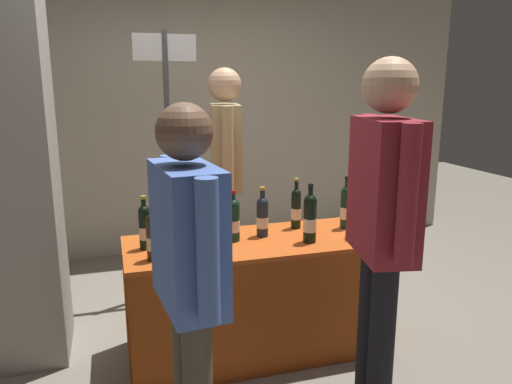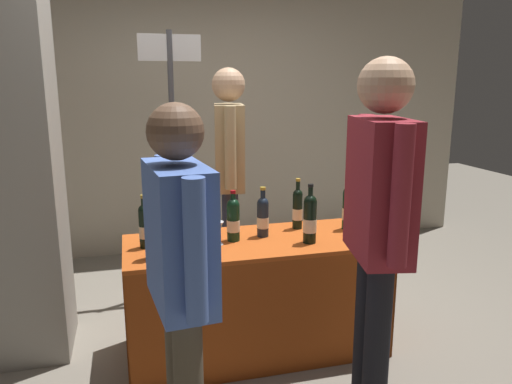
% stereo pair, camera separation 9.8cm
% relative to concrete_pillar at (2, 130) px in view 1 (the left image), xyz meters
% --- Properties ---
extents(ground_plane, '(12.00, 12.00, 0.00)m').
position_rel_concrete_pillar_xyz_m(ground_plane, '(1.40, -0.38, -1.40)').
color(ground_plane, gray).
extents(back_partition, '(5.66, 0.12, 3.04)m').
position_rel_concrete_pillar_xyz_m(back_partition, '(1.40, 1.72, 0.12)').
color(back_partition, '#B2A893').
rests_on(back_partition, ground_plane).
extents(concrete_pillar, '(0.53, 0.53, 2.80)m').
position_rel_concrete_pillar_xyz_m(concrete_pillar, '(0.00, 0.00, 0.00)').
color(concrete_pillar, gray).
rests_on(concrete_pillar, ground_plane).
extents(tasting_table, '(1.58, 0.63, 0.73)m').
position_rel_concrete_pillar_xyz_m(tasting_table, '(1.40, -0.38, -0.90)').
color(tasting_table, '#B74C19').
rests_on(tasting_table, ground_plane).
extents(featured_wine_bottle, '(0.07, 0.07, 0.31)m').
position_rel_concrete_pillar_xyz_m(featured_wine_bottle, '(1.46, -0.32, -0.54)').
color(featured_wine_bottle, '#192333').
rests_on(featured_wine_bottle, tasting_table).
extents(display_bottle_0, '(0.07, 0.07, 0.31)m').
position_rel_concrete_pillar_xyz_m(display_bottle_0, '(0.75, -0.35, -0.54)').
color(display_bottle_0, black).
rests_on(display_bottle_0, tasting_table).
extents(display_bottle_1, '(0.07, 0.07, 0.31)m').
position_rel_concrete_pillar_xyz_m(display_bottle_1, '(0.78, -0.55, -0.54)').
color(display_bottle_1, '#38230F').
rests_on(display_bottle_1, tasting_table).
extents(display_bottle_2, '(0.07, 0.07, 0.34)m').
position_rel_concrete_pillar_xyz_m(display_bottle_2, '(0.91, -0.37, -0.52)').
color(display_bottle_2, black).
rests_on(display_bottle_2, tasting_table).
extents(display_bottle_3, '(0.07, 0.07, 0.30)m').
position_rel_concrete_pillar_xyz_m(display_bottle_3, '(1.11, -0.28, -0.54)').
color(display_bottle_3, black).
rests_on(display_bottle_3, tasting_table).
extents(display_bottle_4, '(0.07, 0.07, 0.35)m').
position_rel_concrete_pillar_xyz_m(display_bottle_4, '(2.04, -0.31, -0.53)').
color(display_bottle_4, black).
rests_on(display_bottle_4, tasting_table).
extents(display_bottle_5, '(0.08, 0.08, 0.36)m').
position_rel_concrete_pillar_xyz_m(display_bottle_5, '(1.70, -0.51, -0.52)').
color(display_bottle_5, black).
rests_on(display_bottle_5, tasting_table).
extents(display_bottle_6, '(0.07, 0.07, 0.31)m').
position_rel_concrete_pillar_xyz_m(display_bottle_6, '(1.02, -0.50, -0.54)').
color(display_bottle_6, black).
rests_on(display_bottle_6, tasting_table).
extents(display_bottle_7, '(0.07, 0.07, 0.33)m').
position_rel_concrete_pillar_xyz_m(display_bottle_7, '(1.73, -0.21, -0.53)').
color(display_bottle_7, black).
rests_on(display_bottle_7, tasting_table).
extents(display_bottle_8, '(0.08, 0.08, 0.31)m').
position_rel_concrete_pillar_xyz_m(display_bottle_8, '(1.27, -0.35, -0.54)').
color(display_bottle_8, black).
rests_on(display_bottle_8, tasting_table).
extents(wine_glass_near_vendor, '(0.08, 0.08, 0.14)m').
position_rel_concrete_pillar_xyz_m(wine_glass_near_vendor, '(1.16, -0.40, -0.57)').
color(wine_glass_near_vendor, silver).
rests_on(wine_glass_near_vendor, tasting_table).
extents(flower_vase, '(0.09, 0.09, 0.42)m').
position_rel_concrete_pillar_xyz_m(flower_vase, '(2.03, -0.50, -0.55)').
color(flower_vase, tan).
rests_on(flower_vase, tasting_table).
extents(vendor_presenter, '(0.28, 0.59, 1.77)m').
position_rel_concrete_pillar_xyz_m(vendor_presenter, '(1.41, 0.42, -0.33)').
color(vendor_presenter, '#2D3347').
rests_on(vendor_presenter, ground_plane).
extents(taster_foreground_right, '(0.26, 0.61, 1.60)m').
position_rel_concrete_pillar_xyz_m(taster_foreground_right, '(0.85, -1.27, -0.44)').
color(taster_foreground_right, '#4C4233').
rests_on(taster_foreground_right, ground_plane).
extents(taster_foreground_left, '(0.29, 0.60, 1.78)m').
position_rel_concrete_pillar_xyz_m(taster_foreground_left, '(1.76, -1.20, -0.32)').
color(taster_foreground_left, black).
rests_on(taster_foreground_left, ground_plane).
extents(booth_signpost, '(0.47, 0.04, 2.05)m').
position_rel_concrete_pillar_xyz_m(booth_signpost, '(1.02, 0.69, -0.14)').
color(booth_signpost, '#47474C').
rests_on(booth_signpost, ground_plane).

